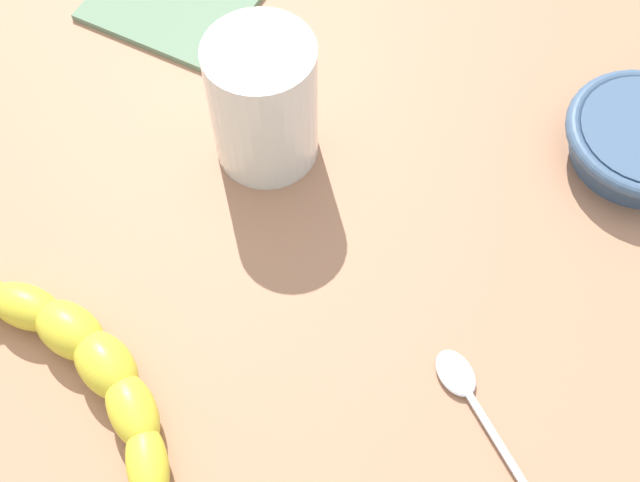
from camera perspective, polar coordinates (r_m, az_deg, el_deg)
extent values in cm
cube|color=#A77354|center=(61.12, -1.23, -1.40)|extent=(120.00, 120.00, 3.00)
ellipsoid|color=yellow|center=(53.34, -12.22, -15.33)|extent=(6.18, 5.41, 2.67)
ellipsoid|color=yellow|center=(54.55, -13.25, -11.67)|extent=(6.10, 6.30, 3.11)
ellipsoid|color=yellow|center=(56.03, -15.04, -8.55)|extent=(5.81, 6.67, 3.55)
ellipsoid|color=yellow|center=(57.70, -17.43, -6.11)|extent=(4.87, 6.38, 3.55)
ellipsoid|color=yellow|center=(59.45, -20.25, -4.43)|extent=(3.22, 5.72, 3.11)
cylinder|color=silver|center=(60.56, -4.06, 9.83)|extent=(8.19, 8.19, 11.30)
cylinder|color=#E8BD68|center=(61.42, -4.00, 9.17)|extent=(7.69, 7.69, 8.57)
ellipsoid|color=silver|center=(56.20, 9.66, -9.28)|extent=(4.21, 4.27, 0.80)
cube|color=silver|center=(55.27, 12.50, -13.69)|extent=(6.16, 6.56, 0.25)
cube|color=slate|center=(76.29, -10.49, 16.44)|extent=(12.97, 15.17, 0.60)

